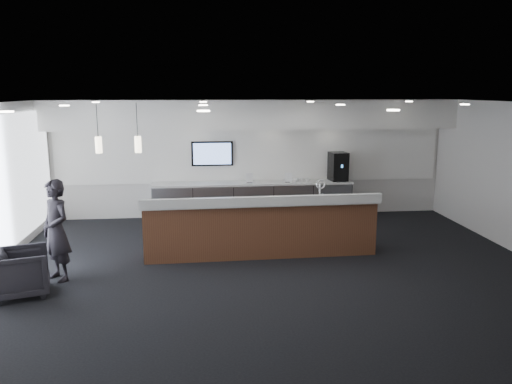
{
  "coord_description": "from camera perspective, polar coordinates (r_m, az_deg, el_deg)",
  "views": [
    {
      "loc": [
        -1.2,
        -8.69,
        3.21
      ],
      "look_at": [
        -0.16,
        1.3,
        1.17
      ],
      "focal_mm": 35.0,
      "sensor_mm": 36.0,
      "label": 1
    }
  ],
  "objects": [
    {
      "name": "wall_tv",
      "position": [
        12.69,
        -5.02,
        4.39
      ],
      "size": [
        1.05,
        0.08,
        0.62
      ],
      "color": "black",
      "rests_on": "back_wall"
    },
    {
      "name": "cup_3",
      "position": [
        12.63,
        4.03,
        1.39
      ],
      "size": [
        0.14,
        0.14,
        0.1
      ],
      "primitive_type": "imported",
      "rotation": [
        0.0,
        0.0,
        1.94
      ],
      "color": "white",
      "rests_on": "back_credenza"
    },
    {
      "name": "cup_4",
      "position": [
        12.61,
        3.4,
        1.38
      ],
      "size": [
        0.15,
        0.15,
        0.1
      ],
      "primitive_type": "imported",
      "rotation": [
        0.0,
        0.0,
        2.58
      ],
      "color": "white",
      "rests_on": "back_credenza"
    },
    {
      "name": "info_sign_left",
      "position": [
        12.48,
        -0.76,
        1.63
      ],
      "size": [
        0.18,
        0.04,
        0.24
      ],
      "primitive_type": "cube",
      "rotation": [
        0.0,
        0.0,
        0.13
      ],
      "color": "white",
      "rests_on": "back_credenza"
    },
    {
      "name": "ceiling_can_lights",
      "position": [
        8.77,
        1.93,
        9.92
      ],
      "size": [
        7.0,
        5.0,
        0.02
      ],
      "primitive_type": null,
      "color": "white",
      "rests_on": "ceiling"
    },
    {
      "name": "pendant_left",
      "position": [
        9.61,
        -13.16,
        5.46
      ],
      "size": [
        0.12,
        0.12,
        0.3
      ],
      "primitive_type": "cylinder",
      "color": "#FFEEC6",
      "rests_on": "ceiling"
    },
    {
      "name": "cup_2",
      "position": [
        12.65,
        4.66,
        1.4
      ],
      "size": [
        0.13,
        0.13,
        0.1
      ],
      "primitive_type": "imported",
      "rotation": [
        0.0,
        0.0,
        1.29
      ],
      "color": "white",
      "rests_on": "back_credenza"
    },
    {
      "name": "info_sign_right",
      "position": [
        12.56,
        3.73,
        1.66
      ],
      "size": [
        0.18,
        0.06,
        0.24
      ],
      "primitive_type": "cube",
      "rotation": [
        0.0,
        0.0,
        -0.26
      ],
      "color": "white",
      "rests_on": "back_credenza"
    },
    {
      "name": "pendant_right",
      "position": [
        9.72,
        -17.27,
        5.31
      ],
      "size": [
        0.12,
        0.12,
        0.3
      ],
      "primitive_type": "cylinder",
      "color": "#FFEEC6",
      "rests_on": "ceiling"
    },
    {
      "name": "back_credenza",
      "position": [
        12.69,
        -0.39,
        -0.95
      ],
      "size": [
        5.06,
        0.66,
        0.95
      ],
      "color": "gray",
      "rests_on": "ground"
    },
    {
      "name": "lounge_guest",
      "position": [
        9.17,
        -21.87,
        -4.1
      ],
      "size": [
        0.75,
        0.75,
        1.75
      ],
      "primitive_type": "imported",
      "rotation": [
        0.0,
        0.0,
        -0.8
      ],
      "color": "black",
      "rests_on": "ground"
    },
    {
      "name": "cup_0",
      "position": [
        12.71,
        5.9,
        1.42
      ],
      "size": [
        0.11,
        0.11,
        0.1
      ],
      "primitive_type": "imported",
      "color": "white",
      "rests_on": "back_credenza"
    },
    {
      "name": "back_wall",
      "position": [
        12.86,
        -0.55,
        3.85
      ],
      "size": [
        10.0,
        0.02,
        3.0
      ],
      "primitive_type": "cube",
      "color": "silver",
      "rests_on": "ground"
    },
    {
      "name": "coffee_machine",
      "position": [
        12.93,
        9.36,
        2.9
      ],
      "size": [
        0.46,
        0.57,
        0.72
      ],
      "rotation": [
        0.0,
        0.0,
        0.11
      ],
      "color": "black",
      "rests_on": "back_credenza"
    },
    {
      "name": "service_counter",
      "position": [
        9.86,
        0.57,
        -3.99
      ],
      "size": [
        4.62,
        0.89,
        1.49
      ],
      "rotation": [
        0.0,
        0.0,
        0.02
      ],
      "color": "#5A301E",
      "rests_on": "ground"
    },
    {
      "name": "cup_1",
      "position": [
        12.68,
        5.28,
        1.41
      ],
      "size": [
        0.15,
        0.15,
        0.1
      ],
      "primitive_type": "imported",
      "rotation": [
        0.0,
        0.0,
        0.65
      ],
      "color": "white",
      "rests_on": "back_credenza"
    },
    {
      "name": "soffit_bulkhead",
      "position": [
        12.31,
        -0.36,
        8.89
      ],
      "size": [
        10.0,
        0.9,
        0.7
      ],
      "primitive_type": "cube",
      "color": "white",
      "rests_on": "back_wall"
    },
    {
      "name": "armchair",
      "position": [
        8.85,
        -25.24,
        -8.31
      ],
      "size": [
        1.03,
        1.01,
        0.76
      ],
      "primitive_type": "imported",
      "rotation": [
        0.0,
        0.0,
        1.86
      ],
      "color": "black",
      "rests_on": "ground"
    },
    {
      "name": "ceiling",
      "position": [
        8.77,
        1.94,
        10.11
      ],
      "size": [
        10.0,
        8.0,
        0.02
      ],
      "primitive_type": "cube",
      "color": "black",
      "rests_on": "back_wall"
    },
    {
      "name": "alcove_panel",
      "position": [
        12.82,
        -0.54,
        4.28
      ],
      "size": [
        9.8,
        0.06,
        1.4
      ],
      "primitive_type": "cube",
      "color": "white",
      "rests_on": "back_wall"
    },
    {
      "name": "ground",
      "position": [
        9.34,
        1.81,
        -8.61
      ],
      "size": [
        10.0,
        10.0,
        0.0
      ],
      "primitive_type": "plane",
      "color": "black",
      "rests_on": "ground"
    }
  ]
}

